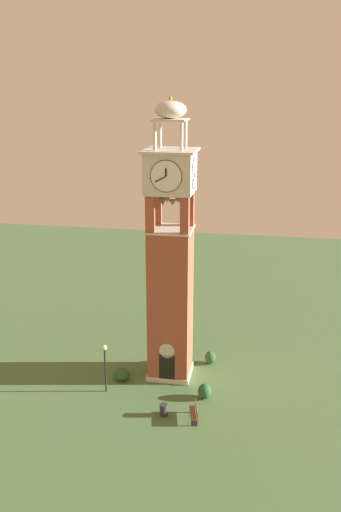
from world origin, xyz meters
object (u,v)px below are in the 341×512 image
at_px(park_bench, 195,412).
at_px(trash_bin, 164,410).
at_px(clock_tower, 170,268).
at_px(lamp_post, 105,359).

height_order(park_bench, trash_bin, park_bench).
bearing_deg(clock_tower, lamp_post, -140.52).
distance_m(lamp_post, trash_bin, 5.37).
bearing_deg(park_bench, lamp_post, 161.83).
height_order(lamp_post, trash_bin, lamp_post).
bearing_deg(trash_bin, clock_tower, 95.65).
bearing_deg(park_bench, trash_bin, 178.65).
relative_size(clock_tower, trash_bin, 24.56).
bearing_deg(lamp_post, clock_tower, 39.48).
bearing_deg(clock_tower, trash_bin, -84.35).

